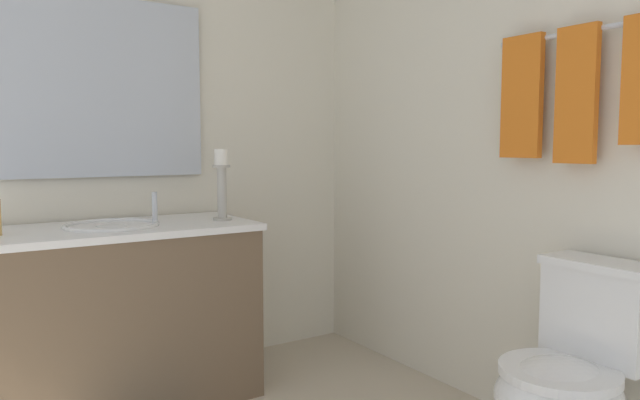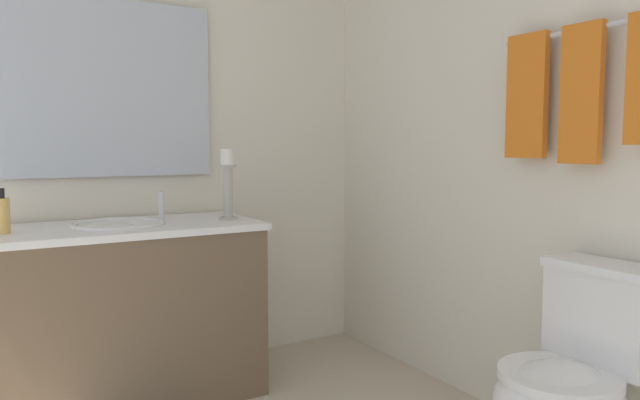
{
  "view_description": "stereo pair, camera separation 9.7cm",
  "coord_description": "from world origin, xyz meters",
  "px_view_note": "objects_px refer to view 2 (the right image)",
  "views": [
    {
      "loc": [
        1.53,
        -0.75,
        1.14
      ],
      "look_at": [
        -0.28,
        0.45,
        0.94
      ],
      "focal_mm": 33.3,
      "sensor_mm": 36.0,
      "label": 1
    },
    {
      "loc": [
        1.58,
        -0.67,
        1.14
      ],
      "look_at": [
        -0.28,
        0.45,
        0.94
      ],
      "focal_mm": 33.3,
      "sensor_mm": 36.0,
      "label": 2
    }
  ],
  "objects_px": {
    "soap_bottle": "(2,215)",
    "towel_near_vanity": "(527,96)",
    "vanity_cabinet": "(121,314)",
    "candle_holder_tall": "(228,182)",
    "towel_bar": "(587,29)",
    "towel_center": "(581,94)",
    "toilet": "(572,382)",
    "sink_basin": "(119,234)",
    "mirror": "(101,88)"
  },
  "relations": [
    {
      "from": "soap_bottle",
      "to": "towel_near_vanity",
      "type": "distance_m",
      "value": 2.11
    },
    {
      "from": "towel_near_vanity",
      "to": "soap_bottle",
      "type": "bearing_deg",
      "value": -120.66
    },
    {
      "from": "vanity_cabinet",
      "to": "candle_holder_tall",
      "type": "bearing_deg",
      "value": 82.48
    },
    {
      "from": "towel_bar",
      "to": "towel_center",
      "type": "height_order",
      "value": "towel_center"
    },
    {
      "from": "candle_holder_tall",
      "to": "toilet",
      "type": "bearing_deg",
      "value": 24.34
    },
    {
      "from": "soap_bottle",
      "to": "towel_near_vanity",
      "type": "bearing_deg",
      "value": 59.34
    },
    {
      "from": "sink_basin",
      "to": "towel_center",
      "type": "distance_m",
      "value": 1.95
    },
    {
      "from": "sink_basin",
      "to": "candle_holder_tall",
      "type": "relative_size",
      "value": 1.22
    },
    {
      "from": "soap_bottle",
      "to": "towel_center",
      "type": "xyz_separation_m",
      "value": [
        1.29,
        1.77,
        0.45
      ]
    },
    {
      "from": "mirror",
      "to": "toilet",
      "type": "relative_size",
      "value": 1.4
    },
    {
      "from": "vanity_cabinet",
      "to": "sink_basin",
      "type": "relative_size",
      "value": 3.02
    },
    {
      "from": "sink_basin",
      "to": "towel_near_vanity",
      "type": "relative_size",
      "value": 0.84
    },
    {
      "from": "towel_bar",
      "to": "vanity_cabinet",
      "type": "bearing_deg",
      "value": -134.29
    },
    {
      "from": "mirror",
      "to": "candle_holder_tall",
      "type": "distance_m",
      "value": 0.74
    },
    {
      "from": "sink_basin",
      "to": "towel_near_vanity",
      "type": "height_order",
      "value": "towel_near_vanity"
    },
    {
      "from": "mirror",
      "to": "soap_bottle",
      "type": "bearing_deg",
      "value": -55.95
    },
    {
      "from": "candle_holder_tall",
      "to": "toilet",
      "type": "xyz_separation_m",
      "value": [
        1.4,
        0.63,
        -0.61
      ]
    },
    {
      "from": "mirror",
      "to": "towel_near_vanity",
      "type": "xyz_separation_m",
      "value": [
        1.35,
        1.33,
        -0.08
      ]
    },
    {
      "from": "sink_basin",
      "to": "towel_center",
      "type": "xyz_separation_m",
      "value": [
        1.31,
        1.32,
        0.57
      ]
    },
    {
      "from": "sink_basin",
      "to": "candle_holder_tall",
      "type": "xyz_separation_m",
      "value": [
        0.06,
        0.49,
        0.21
      ]
    },
    {
      "from": "vanity_cabinet",
      "to": "mirror",
      "type": "distance_m",
      "value": 1.05
    },
    {
      "from": "sink_basin",
      "to": "candle_holder_tall",
      "type": "height_order",
      "value": "candle_holder_tall"
    },
    {
      "from": "candle_holder_tall",
      "to": "toilet",
      "type": "relative_size",
      "value": 0.44
    },
    {
      "from": "towel_bar",
      "to": "candle_holder_tall",
      "type": "bearing_deg",
      "value": -145.52
    },
    {
      "from": "candle_holder_tall",
      "to": "towel_center",
      "type": "relative_size",
      "value": 0.67
    },
    {
      "from": "sink_basin",
      "to": "towel_center",
      "type": "height_order",
      "value": "towel_center"
    },
    {
      "from": "vanity_cabinet",
      "to": "candle_holder_tall",
      "type": "distance_m",
      "value": 0.76
    },
    {
      "from": "soap_bottle",
      "to": "toilet",
      "type": "xyz_separation_m",
      "value": [
        1.44,
        1.57,
        -0.51
      ]
    },
    {
      "from": "candle_holder_tall",
      "to": "towel_bar",
      "type": "bearing_deg",
      "value": 34.48
    },
    {
      "from": "vanity_cabinet",
      "to": "toilet",
      "type": "relative_size",
      "value": 1.62
    },
    {
      "from": "candle_holder_tall",
      "to": "towel_bar",
      "type": "distance_m",
      "value": 1.62
    },
    {
      "from": "towel_bar",
      "to": "toilet",
      "type": "bearing_deg",
      "value": -55.25
    },
    {
      "from": "soap_bottle",
      "to": "towel_near_vanity",
      "type": "height_order",
      "value": "towel_near_vanity"
    },
    {
      "from": "sink_basin",
      "to": "soap_bottle",
      "type": "xyz_separation_m",
      "value": [
        0.02,
        -0.45,
        0.11
      ]
    },
    {
      "from": "toilet",
      "to": "towel_center",
      "type": "height_order",
      "value": "towel_center"
    },
    {
      "from": "soap_bottle",
      "to": "sink_basin",
      "type": "bearing_deg",
      "value": 92.86
    },
    {
      "from": "vanity_cabinet",
      "to": "sink_basin",
      "type": "height_order",
      "value": "sink_basin"
    },
    {
      "from": "mirror",
      "to": "towel_near_vanity",
      "type": "height_order",
      "value": "mirror"
    },
    {
      "from": "sink_basin",
      "to": "towel_near_vanity",
      "type": "bearing_deg",
      "value": 50.98
    },
    {
      "from": "toilet",
      "to": "soap_bottle",
      "type": "bearing_deg",
      "value": -132.59
    },
    {
      "from": "sink_basin",
      "to": "mirror",
      "type": "height_order",
      "value": "mirror"
    },
    {
      "from": "mirror",
      "to": "candle_holder_tall",
      "type": "xyz_separation_m",
      "value": [
        0.34,
        0.49,
        -0.44
      ]
    },
    {
      "from": "vanity_cabinet",
      "to": "towel_near_vanity",
      "type": "xyz_separation_m",
      "value": [
        1.07,
        1.33,
        0.94
      ]
    },
    {
      "from": "towel_near_vanity",
      "to": "towel_center",
      "type": "bearing_deg",
      "value": 0.0
    },
    {
      "from": "toilet",
      "to": "vanity_cabinet",
      "type": "bearing_deg",
      "value": -142.56
    },
    {
      "from": "sink_basin",
      "to": "soap_bottle",
      "type": "bearing_deg",
      "value": -87.14
    },
    {
      "from": "candle_holder_tall",
      "to": "soap_bottle",
      "type": "distance_m",
      "value": 0.94
    },
    {
      "from": "toilet",
      "to": "towel_near_vanity",
      "type": "height_order",
      "value": "towel_near_vanity"
    },
    {
      "from": "mirror",
      "to": "toilet",
      "type": "xyz_separation_m",
      "value": [
        1.74,
        1.12,
        -1.05
      ]
    },
    {
      "from": "towel_near_vanity",
      "to": "sink_basin",
      "type": "bearing_deg",
      "value": -129.02
    }
  ]
}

